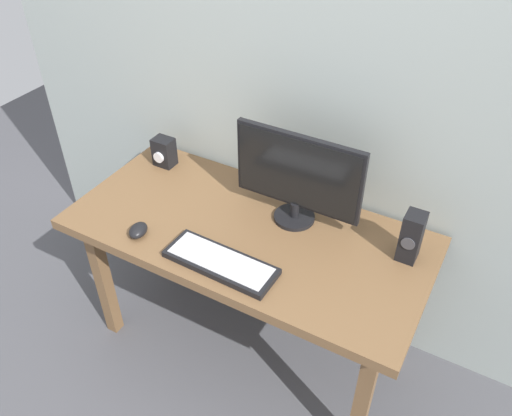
{
  "coord_description": "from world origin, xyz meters",
  "views": [
    {
      "loc": [
        0.78,
        -1.32,
        2.05
      ],
      "look_at": [
        0.04,
        0.0,
        0.84
      ],
      "focal_mm": 36.44,
      "sensor_mm": 36.0,
      "label": 1
    }
  ],
  "objects_px": {
    "monitor": "(298,176)",
    "speaker_right": "(411,237)",
    "desk": "(247,244)",
    "audio_controller": "(164,152)",
    "mouse": "(138,230)",
    "keyboard_primary": "(221,262)"
  },
  "relations": [
    {
      "from": "monitor",
      "to": "speaker_right",
      "type": "bearing_deg",
      "value": -0.62
    },
    {
      "from": "desk",
      "to": "monitor",
      "type": "xyz_separation_m",
      "value": [
        0.13,
        0.16,
        0.28
      ]
    },
    {
      "from": "desk",
      "to": "audio_controller",
      "type": "height_order",
      "value": "audio_controller"
    },
    {
      "from": "mouse",
      "to": "audio_controller",
      "type": "height_order",
      "value": "audio_controller"
    },
    {
      "from": "monitor",
      "to": "mouse",
      "type": "bearing_deg",
      "value": -141.09
    },
    {
      "from": "speaker_right",
      "to": "audio_controller",
      "type": "bearing_deg",
      "value": 177.05
    },
    {
      "from": "desk",
      "to": "audio_controller",
      "type": "bearing_deg",
      "value": 159.29
    },
    {
      "from": "desk",
      "to": "audio_controller",
      "type": "distance_m",
      "value": 0.61
    },
    {
      "from": "monitor",
      "to": "mouse",
      "type": "xyz_separation_m",
      "value": [
        -0.48,
        -0.39,
        -0.18
      ]
    },
    {
      "from": "keyboard_primary",
      "to": "audio_controller",
      "type": "relative_size",
      "value": 3.19
    },
    {
      "from": "desk",
      "to": "monitor",
      "type": "height_order",
      "value": "monitor"
    },
    {
      "from": "keyboard_primary",
      "to": "audio_controller",
      "type": "distance_m",
      "value": 0.71
    },
    {
      "from": "speaker_right",
      "to": "monitor",
      "type": "bearing_deg",
      "value": 179.38
    },
    {
      "from": "audio_controller",
      "to": "monitor",
      "type": "bearing_deg",
      "value": -4.5
    },
    {
      "from": "mouse",
      "to": "keyboard_primary",
      "type": "bearing_deg",
      "value": -10.07
    },
    {
      "from": "keyboard_primary",
      "to": "audio_controller",
      "type": "height_order",
      "value": "audio_controller"
    },
    {
      "from": "keyboard_primary",
      "to": "mouse",
      "type": "height_order",
      "value": "mouse"
    },
    {
      "from": "desk",
      "to": "keyboard_primary",
      "type": "xyz_separation_m",
      "value": [
        0.02,
        -0.22,
        0.09
      ]
    },
    {
      "from": "desk",
      "to": "keyboard_primary",
      "type": "bearing_deg",
      "value": -85.56
    },
    {
      "from": "desk",
      "to": "monitor",
      "type": "distance_m",
      "value": 0.35
    },
    {
      "from": "desk",
      "to": "speaker_right",
      "type": "height_order",
      "value": "speaker_right"
    },
    {
      "from": "desk",
      "to": "mouse",
      "type": "bearing_deg",
      "value": -146.13
    }
  ]
}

